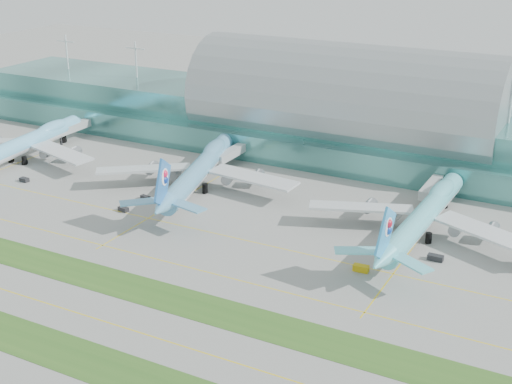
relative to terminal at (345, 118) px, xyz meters
The scene contains 15 objects.
ground 129.58m from the terminal, 90.00° to the right, with size 700.00×700.00×0.00m, color gray.
terminal is the anchor object (origin of this frame).
grass_strip_near 157.43m from the terminal, 90.00° to the right, with size 420.00×12.00×0.08m, color #2D591E.
grass_strip_far 127.58m from the terminal, 90.00° to the right, with size 420.00×12.00×0.08m, color #2D591E.
taxiline_b 143.50m from the terminal, 90.00° to the right, with size 420.00×0.35×0.01m, color yellow.
taxiline_c 111.70m from the terminal, 90.01° to the right, with size 420.00×0.35×0.01m, color yellow.
taxiline_d 89.92m from the terminal, 90.01° to the right, with size 420.00×0.35×0.01m, color yellow.
airliner_a 123.49m from the terminal, 148.41° to the right, with size 69.52×79.32×21.83m.
airliner_b 66.11m from the terminal, 117.15° to the right, with size 69.17×79.95×22.36m.
airliner_c 78.51m from the terminal, 51.48° to the right, with size 68.73×77.94×21.47m.
gse_b 121.34m from the terminal, 136.75° to the right, with size 3.28×1.91×1.38m, color black.
gse_c 97.58m from the terminal, 114.57° to the right, with size 3.49×1.81×1.39m, color black.
gse_d 87.33m from the terminal, 117.62° to the right, with size 3.52×1.51×1.30m, color black.
gse_e 100.88m from the terminal, 66.03° to the right, with size 4.11×1.97×1.77m, color #C19A0B.
gse_f 95.42m from the terminal, 53.39° to the right, with size 4.25×2.01×1.57m, color black.
Camera 1 is at (94.61, -123.53, 87.61)m, focal length 50.00 mm.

